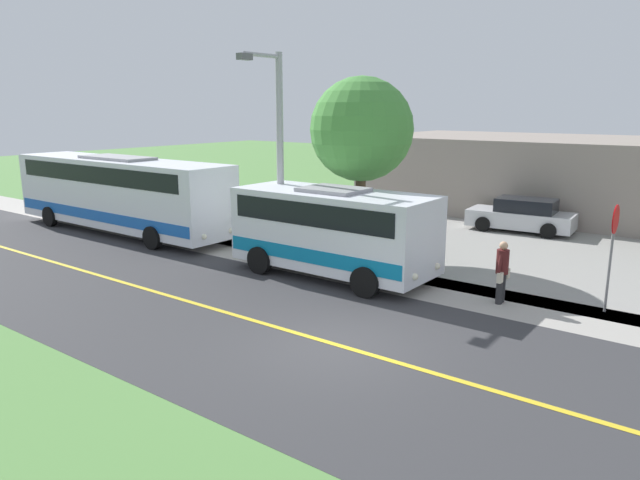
% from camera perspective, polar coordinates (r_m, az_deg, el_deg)
% --- Properties ---
extents(ground_plane, '(120.00, 120.00, 0.00)m').
position_cam_1_polar(ground_plane, '(13.58, 1.76, -10.20)').
color(ground_plane, '#548442').
extents(road_surface, '(8.00, 100.00, 0.01)m').
position_cam_1_polar(road_surface, '(13.58, 1.76, -10.18)').
color(road_surface, '#333335').
rests_on(road_surface, ground).
extents(sidewalk, '(2.40, 100.00, 0.01)m').
position_cam_1_polar(sidewalk, '(17.83, 11.50, -4.77)').
color(sidewalk, '#9E9991').
rests_on(sidewalk, ground).
extents(parking_lot_surface, '(14.00, 36.00, 0.01)m').
position_cam_1_polar(parking_lot_surface, '(23.62, 25.79, -1.48)').
color(parking_lot_surface, gray).
rests_on(parking_lot_surface, ground).
extents(road_centre_line, '(0.16, 100.00, 0.00)m').
position_cam_1_polar(road_centre_line, '(13.58, 1.76, -10.16)').
color(road_centre_line, gold).
rests_on(road_centre_line, ground).
extents(shuttle_bus_front, '(2.78, 6.67, 2.84)m').
position_cam_1_polar(shuttle_bus_front, '(18.59, 1.30, 1.19)').
color(shuttle_bus_front, white).
rests_on(shuttle_bus_front, ground).
extents(transit_bus_rear, '(2.70, 12.03, 3.27)m').
position_cam_1_polar(transit_bus_rear, '(26.60, -18.87, 4.52)').
color(transit_bus_rear, white).
rests_on(transit_bus_rear, ground).
extents(pedestrian_with_bags, '(0.72, 0.34, 1.75)m').
position_cam_1_polar(pedestrian_with_bags, '(16.84, 17.26, -2.82)').
color(pedestrian_with_bags, '#262628').
rests_on(pedestrian_with_bags, ground).
extents(stop_sign, '(0.76, 0.07, 2.88)m').
position_cam_1_polar(stop_sign, '(16.91, 26.56, 0.03)').
color(stop_sign, slate).
rests_on(stop_sign, ground).
extents(street_light_pole, '(1.97, 0.24, 7.06)m').
position_cam_1_polar(street_light_pole, '(20.08, -4.16, 8.84)').
color(street_light_pole, '#9E9EA3').
rests_on(street_light_pole, ground).
extents(parked_car_near, '(2.29, 4.53, 1.45)m').
position_cam_1_polar(parked_car_near, '(26.99, 19.01, 2.25)').
color(parked_car_near, silver).
rests_on(parked_car_near, ground).
extents(tree_curbside, '(3.66, 3.66, 6.37)m').
position_cam_1_polar(tree_curbside, '(21.04, 4.05, 10.61)').
color(tree_curbside, brown).
rests_on(tree_curbside, ground).
extents(commercial_building, '(10.00, 17.98, 3.77)m').
position_cam_1_polar(commercial_building, '(32.99, 21.55, 5.96)').
color(commercial_building, gray).
rests_on(commercial_building, ground).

